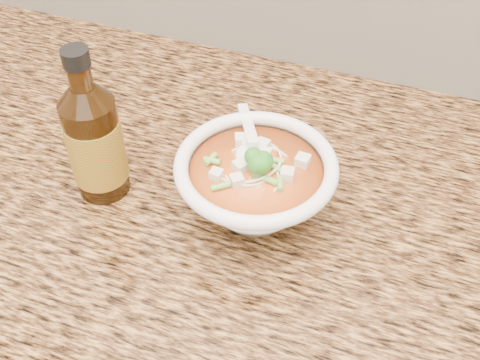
% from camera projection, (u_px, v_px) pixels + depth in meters
% --- Properties ---
extents(counter_slab, '(4.00, 0.68, 0.04)m').
position_uv_depth(counter_slab, '(261.00, 207.00, 0.79)').
color(counter_slab, '#A3733B').
rests_on(counter_slab, cabinet).
extents(soup_bowl, '(0.19, 0.21, 0.11)m').
position_uv_depth(soup_bowl, '(256.00, 187.00, 0.72)').
color(soup_bowl, white).
rests_on(soup_bowl, counter_slab).
extents(hot_sauce_bottle, '(0.09, 0.09, 0.21)m').
position_uv_depth(hot_sauce_bottle, '(95.00, 141.00, 0.73)').
color(hot_sauce_bottle, '#3C2008').
rests_on(hot_sauce_bottle, counter_slab).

